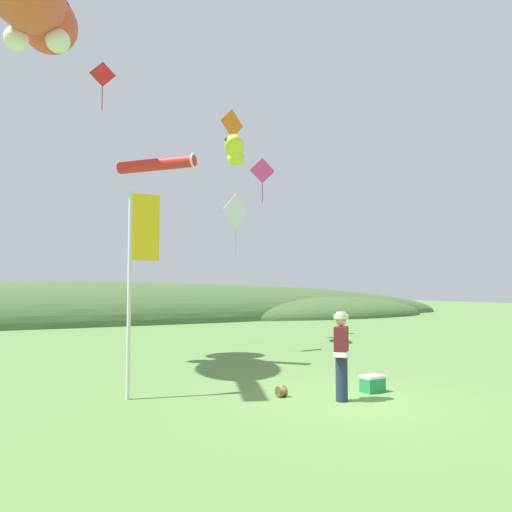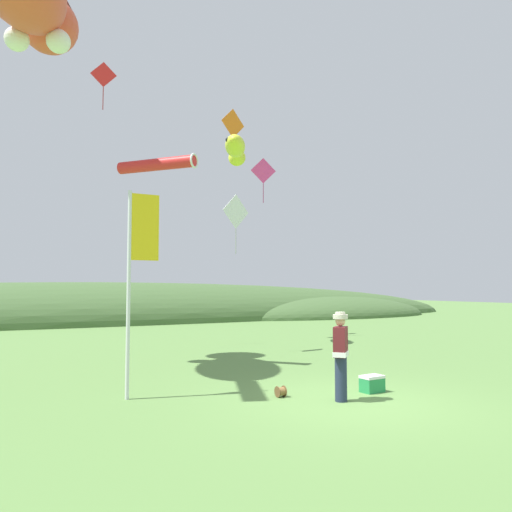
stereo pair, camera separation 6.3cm
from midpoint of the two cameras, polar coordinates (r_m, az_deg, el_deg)
The scene contains 12 objects.
ground_plane at distance 10.42m, azimuth 11.01°, elevation -16.12°, with size 120.00×120.00×0.00m, color #5B8442.
distant_hill_ridge at distance 35.10m, azimuth -14.29°, elevation -7.19°, with size 62.10×11.42×5.22m.
festival_attendant at distance 10.32m, azimuth 9.83°, elevation -10.88°, with size 0.48×0.48×1.77m.
kite_spool at distance 10.71m, azimuth 3.01°, elevation -15.21°, with size 0.17×0.23×0.23m.
picnic_cooler at distance 11.45m, azimuth 13.29°, elevation -14.02°, with size 0.51×0.36×0.36m.
festival_banner_pole at distance 10.64m, azimuth -13.34°, elevation -0.60°, with size 0.66×0.08×4.28m.
kite_fish_windsock at distance 21.06m, azimuth -2.27°, elevation 12.20°, with size 2.03×2.88×0.88m.
kite_tube_streamer at distance 15.22m, azimuth -11.08°, elevation 10.23°, with size 1.97×2.20×0.44m.
kite_diamond_red at distance 21.43m, azimuth -16.95°, elevation 19.17°, with size 0.98×0.22×1.90m.
kite_diamond_pink at distance 23.27m, azimuth 0.91°, elevation 9.68°, with size 1.14×0.35×2.08m.
kite_diamond_white at distance 17.66m, azimuth -2.21°, elevation 5.06°, with size 1.17×0.39×2.12m.
kite_diamond_orange at distance 24.29m, azimuth -2.58°, elevation 14.86°, with size 1.36×0.39×2.31m.
Camera 2 is at (-6.35, -7.93, 2.27)m, focal length 35.00 mm.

